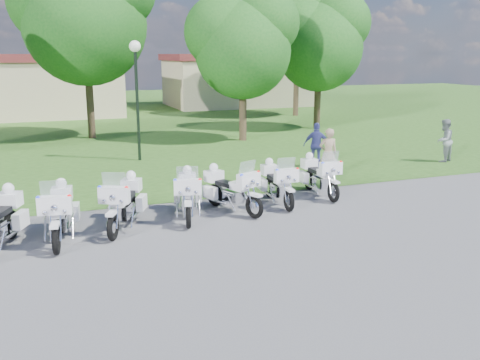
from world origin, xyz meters
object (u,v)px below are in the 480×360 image
object	(u,v)px
motorcycle_6	(277,182)
motorcycle_7	(319,175)
bystander_a	(328,154)
bystander_c	(317,145)
motorcycle_4	(188,194)
motorcycle_3	(124,202)
motorcycle_2	(60,212)
lamp_post	(136,72)
bystander_b	(444,141)
motorcycle_5	(230,189)

from	to	relation	value
motorcycle_6	motorcycle_7	world-z (taller)	motorcycle_7
bystander_a	bystander_c	distance (m)	1.87
motorcycle_7	motorcycle_4	bearing A→B (deg)	11.88
motorcycle_7	bystander_a	world-z (taller)	bystander_a
motorcycle_3	motorcycle_7	distance (m)	6.03
bystander_a	bystander_c	xyz separation A→B (m)	(0.54, 1.79, -0.03)
motorcycle_6	bystander_a	world-z (taller)	bystander_a
motorcycle_2	bystander_a	xyz separation A→B (m)	(8.75, 3.26, 0.20)
motorcycle_4	lamp_post	distance (m)	8.51
motorcycle_2	bystander_b	distance (m)	15.01
motorcycle_7	bystander_c	size ratio (longest dim) A/B	1.30
motorcycle_2	motorcycle_4	size ratio (longest dim) A/B	1.06
motorcycle_4	motorcycle_5	world-z (taller)	motorcycle_4
motorcycle_6	bystander_a	distance (m)	3.62
motorcycle_3	bystander_b	size ratio (longest dim) A/B	1.28
motorcycle_5	motorcycle_4	bearing A→B (deg)	-15.82
motorcycle_5	bystander_a	size ratio (longest dim) A/B	1.22
motorcycle_7	bystander_c	bearing A→B (deg)	-116.16
motorcycle_4	bystander_b	distance (m)	11.79
motorcycle_3	bystander_c	bearing A→B (deg)	-124.49
motorcycle_5	lamp_post	xyz separation A→B (m)	(-1.03, 7.89, 2.84)
motorcycle_4	motorcycle_2	bearing A→B (deg)	26.43
lamp_post	motorcycle_7	bearing A→B (deg)	-60.52
lamp_post	bystander_a	xyz separation A→B (m)	(5.40, -5.42, -2.60)
motorcycle_2	motorcycle_3	size ratio (longest dim) A/B	1.08
motorcycle_3	bystander_b	distance (m)	13.47
motorcycle_2	motorcycle_6	world-z (taller)	motorcycle_2
motorcycle_2	motorcycle_7	world-z (taller)	motorcycle_2
motorcycle_4	motorcycle_6	xyz separation A→B (m)	(2.71, 0.41, -0.02)
motorcycle_2	bystander_a	distance (m)	9.34
motorcycle_6	bystander_c	xyz separation A→B (m)	(3.41, 3.98, 0.22)
lamp_post	bystander_a	distance (m)	8.08
bystander_b	bystander_c	size ratio (longest dim) A/B	1.01
motorcycle_2	motorcycle_4	world-z (taller)	motorcycle_2
motorcycle_7	bystander_a	xyz separation A→B (m)	(1.32, 1.80, 0.25)
motorcycle_4	motorcycle_7	distance (m)	4.34
motorcycle_4	bystander_c	bearing A→B (deg)	-129.63
motorcycle_3	motorcycle_6	size ratio (longest dim) A/B	1.00
motorcycle_3	lamp_post	size ratio (longest dim) A/B	0.46
motorcycle_4	bystander_a	distance (m)	6.17
motorcycle_4	bystander_c	distance (m)	7.54
motorcycle_2	motorcycle_5	xyz separation A→B (m)	(4.38, 0.80, -0.03)
motorcycle_3	motorcycle_5	size ratio (longest dim) A/B	1.03
motorcycle_2	lamp_post	size ratio (longest dim) A/B	0.50
bystander_b	bystander_c	bearing A→B (deg)	-34.46
lamp_post	motorcycle_5	bearing A→B (deg)	-82.55
motorcycle_7	motorcycle_6	bearing A→B (deg)	15.37
motorcycle_6	bystander_a	xyz separation A→B (m)	(2.87, 2.19, 0.25)
bystander_b	motorcycle_7	bearing A→B (deg)	-3.53
motorcycle_2	bystander_b	size ratio (longest dim) A/B	1.38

